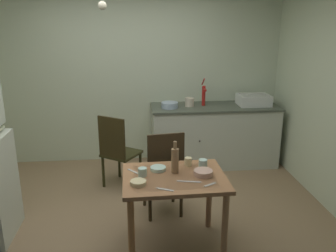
{
  "coord_description": "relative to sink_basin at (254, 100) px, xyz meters",
  "views": [
    {
      "loc": [
        0.07,
        -3.23,
        2.05
      ],
      "look_at": [
        0.4,
        0.18,
        1.01
      ],
      "focal_mm": 37.67,
      "sensor_mm": 36.0,
      "label": 1
    }
  ],
  "objects": [
    {
      "name": "ground_plane",
      "position": [
        -1.76,
        -1.54,
        -0.96
      ],
      "size": [
        5.39,
        5.39,
        0.0
      ],
      "primitive_type": "plane",
      "color": "#8C7151"
    },
    {
      "name": "chair_far_side",
      "position": [
        -1.4,
        -1.36,
        -0.46
      ],
      "size": [
        0.45,
        0.45,
        0.97
      ],
      "color": "#342916",
      "rests_on": "ground"
    },
    {
      "name": "teaspoon_near_bowl",
      "position": [
        -1.08,
        -2.13,
        -0.23
      ],
      "size": [
        0.11,
        0.08,
        0.0
      ],
      "primitive_type": "cube",
      "rotation": [
        0.0,
        0.0,
        3.66
      ],
      "color": "beige",
      "rests_on": "dining_table"
    },
    {
      "name": "dining_table",
      "position": [
        -1.36,
        -1.93,
        -0.35
      ],
      "size": [
        0.93,
        0.72,
        0.72
      ],
      "color": "#9E6C43",
      "rests_on": "ground"
    },
    {
      "name": "soup_bowl_small",
      "position": [
        -1.68,
        -2.07,
        -0.22
      ],
      "size": [
        0.13,
        0.13,
        0.04
      ],
      "primitive_type": "cylinder",
      "color": "beige",
      "rests_on": "dining_table"
    },
    {
      "name": "hand_pump",
      "position": [
        -0.71,
        0.05,
        0.09
      ],
      "size": [
        0.05,
        0.27,
        0.39
      ],
      "color": "#B21E19",
      "rests_on": "counter_cabinet"
    },
    {
      "name": "sauce_dish",
      "position": [
        -1.1,
        -1.93,
        -0.21
      ],
      "size": [
        0.17,
        0.17,
        0.05
      ],
      "primitive_type": "cylinder",
      "color": "tan",
      "rests_on": "dining_table"
    },
    {
      "name": "pendant_bulb",
      "position": [
        -1.96,
        -1.27,
        1.22
      ],
      "size": [
        0.08,
        0.08,
        0.08
      ],
      "primitive_type": "sphere",
      "color": "#F9EFCC"
    },
    {
      "name": "teacup_cream",
      "position": [
        -1.64,
        -1.9,
        -0.2
      ],
      "size": [
        0.08,
        0.08,
        0.08
      ],
      "primitive_type": "cylinder",
      "color": "#ADD1C1",
      "rests_on": "dining_table"
    },
    {
      "name": "sink_basin",
      "position": [
        0.0,
        0.0,
        0.0
      ],
      "size": [
        0.44,
        0.34,
        0.15
      ],
      "color": "white",
      "rests_on": "counter_cabinet"
    },
    {
      "name": "mixing_bowl_counter",
      "position": [
        -1.21,
        -0.05,
        -0.04
      ],
      "size": [
        0.23,
        0.23,
        0.08
      ],
      "primitive_type": "cylinder",
      "color": "#9EB2C6",
      "rests_on": "counter_cabinet"
    },
    {
      "name": "mug_dark",
      "position": [
        -1.2,
        -1.71,
        -0.19
      ],
      "size": [
        0.07,
        0.07,
        0.08
      ],
      "primitive_type": "cylinder",
      "color": "beige",
      "rests_on": "dining_table"
    },
    {
      "name": "glass_bottle",
      "position": [
        -1.34,
        -1.85,
        -0.11
      ],
      "size": [
        0.07,
        0.07,
        0.3
      ],
      "color": "olive",
      "rests_on": "dining_table"
    },
    {
      "name": "table_knife",
      "position": [
        -1.24,
        -2.06,
        -0.23
      ],
      "size": [
        0.21,
        0.06,
        0.0
      ],
      "primitive_type": "cube",
      "rotation": [
        0.0,
        0.0,
        2.93
      ],
      "color": "silver",
      "rests_on": "dining_table"
    },
    {
      "name": "serving_spoon",
      "position": [
        -1.72,
        -1.79,
        -0.23
      ],
      "size": [
        0.1,
        0.12,
        0.0
      ],
      "primitive_type": "cube",
      "rotation": [
        0.0,
        0.0,
        5.4
      ],
      "color": "beige",
      "rests_on": "dining_table"
    },
    {
      "name": "wall_back",
      "position": [
        -1.76,
        0.37,
        0.34
      ],
      "size": [
        4.49,
        0.1,
        2.59
      ],
      "primitive_type": "cube",
      "color": "beige",
      "rests_on": "ground"
    },
    {
      "name": "teaspoon_by_cup",
      "position": [
        -1.46,
        -2.18,
        -0.23
      ],
      "size": [
        0.14,
        0.09,
        0.0
      ],
      "primitive_type": "cube",
      "rotation": [
        0.0,
        0.0,
        5.82
      ],
      "color": "beige",
      "rests_on": "dining_table"
    },
    {
      "name": "chair_by_counter",
      "position": [
        -1.91,
        -0.63,
        -0.46
      ],
      "size": [
        0.56,
        0.56,
        0.95
      ],
      "color": "#2E2D13",
      "rests_on": "ground"
    },
    {
      "name": "serving_bowl_wide",
      "position": [
        -1.49,
        -1.79,
        -0.22
      ],
      "size": [
        0.14,
        0.14,
        0.03
      ],
      "primitive_type": "cylinder",
      "color": "#ADD1C1",
      "rests_on": "dining_table"
    },
    {
      "name": "mug_tall",
      "position": [
        -1.07,
        -1.77,
        -0.2
      ],
      "size": [
        0.08,
        0.08,
        0.08
      ],
      "primitive_type": "cylinder",
      "color": "#ADD1C1",
      "rests_on": "dining_table"
    },
    {
      "name": "stoneware_crock",
      "position": [
        -0.92,
        0.02,
        -0.02
      ],
      "size": [
        0.13,
        0.13,
        0.12
      ],
      "primitive_type": "cylinder",
      "color": "beige",
      "rests_on": "counter_cabinet"
    },
    {
      "name": "counter_cabinet",
      "position": [
        -0.56,
        -0.0,
        -0.52
      ],
      "size": [
        1.81,
        0.64,
        0.88
      ],
      "color": "beige",
      "rests_on": "ground"
    }
  ]
}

